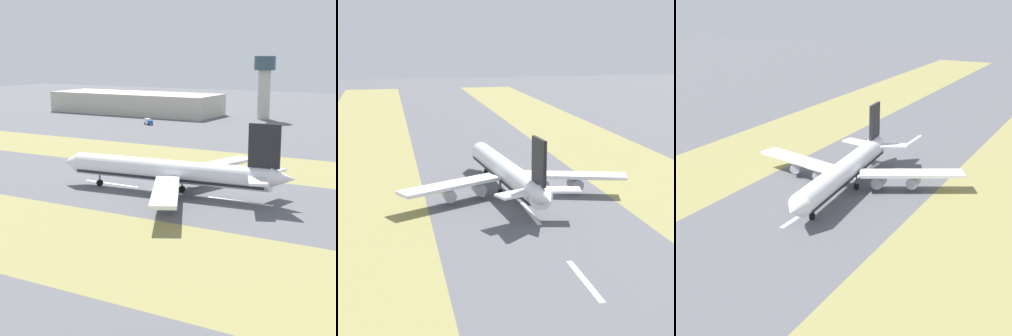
% 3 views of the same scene
% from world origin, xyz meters
% --- Properties ---
extents(ground_plane, '(800.00, 800.00, 0.00)m').
position_xyz_m(ground_plane, '(0.00, 0.00, 0.00)').
color(ground_plane, '#56565B').
extents(grass_median_west, '(40.00, 600.00, 0.01)m').
position_xyz_m(grass_median_west, '(-45.00, 0.00, 0.00)').
color(grass_median_west, olive).
rests_on(grass_median_west, ground).
extents(grass_median_east, '(40.00, 600.00, 0.01)m').
position_xyz_m(grass_median_east, '(45.00, 0.00, 0.00)').
color(grass_median_east, olive).
rests_on(grass_median_east, ground).
extents(centreline_dash_near, '(1.20, 18.00, 0.01)m').
position_xyz_m(centreline_dash_near, '(0.00, -65.35, 0.01)').
color(centreline_dash_near, silver).
rests_on(centreline_dash_near, ground).
extents(centreline_dash_mid, '(1.20, 18.00, 0.01)m').
position_xyz_m(centreline_dash_mid, '(0.00, -25.35, 0.01)').
color(centreline_dash_mid, silver).
rests_on(centreline_dash_mid, ground).
extents(centreline_dash_far, '(1.20, 18.00, 0.01)m').
position_xyz_m(centreline_dash_far, '(0.00, 14.65, 0.01)').
color(centreline_dash_far, silver).
rests_on(centreline_dash_far, ground).
extents(airplane_main_jet, '(63.85, 67.22, 20.20)m').
position_xyz_m(airplane_main_jet, '(-1.83, -7.25, 6.02)').
color(airplane_main_jet, white).
rests_on(airplane_main_jet, ground).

